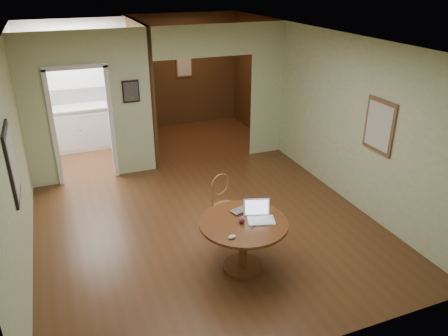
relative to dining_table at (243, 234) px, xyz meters
name	(u,v)px	position (x,y,z in m)	size (l,w,h in m)	color
floor	(210,230)	(-0.08, 1.03, -0.52)	(5.00, 5.00, 0.00)	#4D2E16
room_shell	(133,99)	(-0.55, 4.13, 0.76)	(5.20, 7.50, 5.00)	white
dining_table	(243,234)	(0.00, 0.00, 0.00)	(1.13, 1.13, 0.70)	#5C3617
chair	(224,200)	(0.12, 0.99, -0.03)	(0.47, 0.47, 0.88)	#9A5A36
open_laptop	(259,214)	(0.21, 0.00, 0.25)	(0.39, 0.38, 0.24)	white
closed_laptop	(245,211)	(0.12, 0.22, 0.20)	(0.35, 0.22, 0.03)	#BABBBF
mouse	(232,237)	(-0.28, -0.29, 0.20)	(0.10, 0.06, 0.04)	white
wine_glass	(242,219)	(-0.04, -0.02, 0.23)	(0.09, 0.09, 0.10)	white
pen	(254,226)	(0.07, -0.15, 0.19)	(0.01, 0.01, 0.15)	#0B1350
kitchen_cabinet	(86,127)	(-1.43, 5.23, -0.05)	(2.06, 0.60, 0.94)	white
grocery_bag	(119,96)	(-0.66, 5.23, 0.56)	(0.29, 0.25, 0.29)	beige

